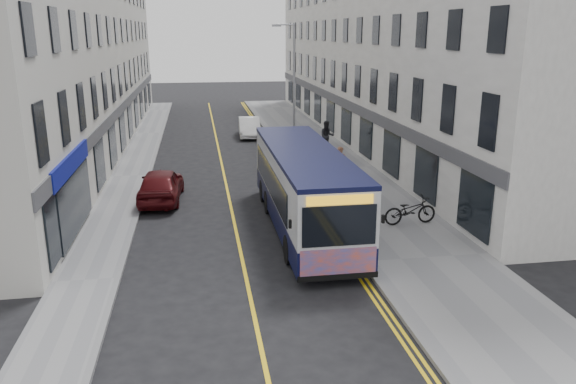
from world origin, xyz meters
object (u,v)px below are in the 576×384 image
object	(u,v)px
city_bus	(304,186)
streetlamp	(293,89)
car_white	(249,127)
pedestrian_near	(340,164)
bicycle	(410,210)
car_maroon	(161,185)
pedestrian_far	(327,136)

from	to	relation	value
city_bus	streetlamp	bearing A→B (deg)	82.55
streetlamp	car_white	world-z (taller)	streetlamp
pedestrian_near	streetlamp	bearing A→B (deg)	111.65
bicycle	city_bus	bearing A→B (deg)	79.69
car_white	car_maroon	size ratio (longest dim) A/B	0.94
city_bus	bicycle	size ratio (longest dim) A/B	5.09
car_white	city_bus	bearing A→B (deg)	-86.67
pedestrian_far	car_maroon	distance (m)	13.56
pedestrian_near	car_white	distance (m)	14.45
pedestrian_near	city_bus	bearing A→B (deg)	-112.55
bicycle	car_white	size ratio (longest dim) A/B	0.51
bicycle	car_white	world-z (taller)	car_white
city_bus	pedestrian_near	bearing A→B (deg)	64.16
pedestrian_far	car_maroon	bearing A→B (deg)	-132.11
bicycle	car_white	xyz separation A→B (m)	(-4.43, 20.95, 0.02)
car_white	bicycle	bearing A→B (deg)	-75.29
car_maroon	pedestrian_far	bearing A→B (deg)	-133.58
pedestrian_far	pedestrian_near	bearing A→B (deg)	-92.79
streetlamp	pedestrian_near	world-z (taller)	streetlamp
streetlamp	bicycle	xyz separation A→B (m)	(2.74, -11.83, -3.69)
car_white	streetlamp	bearing A→B (deg)	-76.69
pedestrian_near	car_maroon	distance (m)	9.06
streetlamp	car_maroon	distance (m)	10.47
pedestrian_near	pedestrian_far	distance (m)	7.60
city_bus	pedestrian_far	xyz separation A→B (m)	(4.16, 13.99, -0.67)
bicycle	pedestrian_near	size ratio (longest dim) A/B	1.20
streetlamp	city_bus	xyz separation A→B (m)	(-1.49, -11.40, -2.63)
streetlamp	car_white	xyz separation A→B (m)	(-1.70, 9.11, -3.68)
pedestrian_near	car_maroon	bearing A→B (deg)	-165.93
pedestrian_far	car_white	xyz separation A→B (m)	(-4.37, 6.52, -0.38)
car_white	car_maroon	world-z (taller)	car_maroon
streetlamp	car_white	bearing A→B (deg)	100.55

